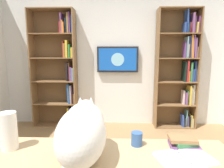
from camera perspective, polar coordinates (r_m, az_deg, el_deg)
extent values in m
cube|color=silver|center=(3.73, 0.84, 8.15)|extent=(4.52, 0.06, 2.70)
cube|color=brown|center=(3.84, 24.53, 3.90)|extent=(0.02, 0.28, 2.23)
cube|color=brown|center=(3.62, 13.51, 4.20)|extent=(0.02, 0.28, 2.23)
cube|color=brown|center=(3.84, 18.60, 4.24)|extent=(0.77, 0.01, 2.23)
cube|color=brown|center=(3.96, 18.35, -12.12)|extent=(0.73, 0.27, 0.02)
cube|color=brown|center=(3.82, 18.68, -5.90)|extent=(0.73, 0.27, 0.02)
cube|color=brown|center=(3.74, 19.01, 0.68)|extent=(0.73, 0.27, 0.02)
cube|color=brown|center=(3.70, 19.36, 7.48)|extent=(0.73, 0.27, 0.02)
cube|color=brown|center=(3.72, 19.72, 14.30)|extent=(0.73, 0.27, 0.02)
cube|color=brown|center=(3.80, 20.09, 20.95)|extent=(0.73, 0.27, 0.02)
cube|color=silver|center=(4.03, 23.20, -10.56)|extent=(0.02, 0.21, 0.17)
cube|color=gold|center=(4.01, 22.85, -10.19)|extent=(0.02, 0.23, 0.23)
cube|color=black|center=(4.00, 22.62, -10.43)|extent=(0.02, 0.16, 0.20)
cube|color=slate|center=(4.01, 22.04, -10.29)|extent=(0.05, 0.12, 0.21)
cube|color=#5E9A9C|center=(3.96, 21.72, -9.62)|extent=(0.04, 0.13, 0.33)
cube|color=#20222A|center=(3.99, 21.07, -10.70)|extent=(0.03, 0.20, 0.16)
cube|color=#364F9E|center=(3.94, 20.72, -10.32)|extent=(0.04, 0.17, 0.24)
cube|color=beige|center=(3.90, 23.52, -2.86)|extent=(0.04, 0.17, 0.38)
cube|color=silver|center=(3.88, 23.04, -3.34)|extent=(0.04, 0.17, 0.32)
cube|color=gold|center=(3.85, 22.56, -3.10)|extent=(0.02, 0.22, 0.36)
cube|color=#397F50|center=(3.86, 21.97, -3.68)|extent=(0.02, 0.17, 0.27)
cube|color=#7C4E87|center=(3.84, 21.70, -4.06)|extent=(0.03, 0.17, 0.23)
cube|color=silver|center=(3.85, 20.98, -3.74)|extent=(0.04, 0.14, 0.27)
cube|color=#294697|center=(3.84, 23.99, 3.64)|extent=(0.04, 0.16, 0.38)
cube|color=#334C9E|center=(3.81, 23.42, 2.49)|extent=(0.04, 0.15, 0.23)
cube|color=#378048|center=(3.81, 22.78, 3.48)|extent=(0.04, 0.22, 0.36)
cube|color=orange|center=(3.79, 22.23, 2.28)|extent=(0.02, 0.20, 0.20)
cube|color=red|center=(3.78, 21.86, 3.74)|extent=(0.03, 0.24, 0.39)
cube|color=black|center=(3.76, 21.33, 3.65)|extent=(0.03, 0.20, 0.38)
cube|color=olive|center=(3.81, 24.45, 8.85)|extent=(0.02, 0.18, 0.20)
cube|color=#7B5084|center=(3.80, 23.99, 10.10)|extent=(0.04, 0.18, 0.36)
cube|color=#7A4C85|center=(3.78, 23.49, 10.51)|extent=(0.03, 0.19, 0.41)
cube|color=orange|center=(3.77, 23.16, 10.53)|extent=(0.05, 0.19, 0.41)
cube|color=#2A4098|center=(3.77, 22.62, 10.41)|extent=(0.05, 0.12, 0.39)
cube|color=silver|center=(3.76, 22.04, 9.39)|extent=(0.03, 0.20, 0.25)
cube|color=#72979D|center=(3.75, 21.76, 10.40)|extent=(0.02, 0.23, 0.38)
cube|color=#724590|center=(3.73, 21.34, 9.81)|extent=(0.02, 0.14, 0.30)
cube|color=#804084|center=(3.85, 24.95, 16.18)|extent=(0.02, 0.15, 0.30)
cube|color=gold|center=(3.84, 24.36, 15.40)|extent=(0.03, 0.21, 0.19)
cube|color=#744D80|center=(3.82, 23.94, 16.25)|extent=(0.04, 0.14, 0.29)
cube|color=#84507D|center=(3.82, 23.35, 16.70)|extent=(0.03, 0.22, 0.34)
cube|color=#BA2C3A|center=(3.80, 22.70, 15.55)|extent=(0.04, 0.15, 0.18)
cube|color=black|center=(3.77, 22.24, 15.63)|extent=(0.03, 0.22, 0.18)
cube|color=#2B4A98|center=(3.79, 21.93, 17.34)|extent=(0.04, 0.21, 0.41)
cube|color=#304D96|center=(3.77, 21.35, 15.72)|extent=(0.03, 0.16, 0.19)
cube|color=brown|center=(3.64, -11.26, 4.35)|extent=(0.02, 0.28, 2.24)
cube|color=brown|center=(3.91, -23.16, 4.11)|extent=(0.02, 0.28, 2.24)
cube|color=brown|center=(3.88, -16.78, 4.42)|extent=(0.85, 0.01, 2.24)
cube|color=brown|center=(4.00, -16.67, -11.82)|extent=(0.80, 0.27, 0.02)
cube|color=brown|center=(3.86, -16.97, -5.64)|extent=(0.80, 0.27, 0.02)
cube|color=brown|center=(3.78, -17.27, 0.89)|extent=(0.80, 0.27, 0.02)
cube|color=brown|center=(3.75, -17.58, 7.63)|extent=(0.80, 0.27, 0.02)
cube|color=brown|center=(3.77, -17.91, 14.39)|extent=(0.80, 0.27, 0.02)
cube|color=brown|center=(3.84, -18.25, 20.99)|extent=(0.80, 0.27, 0.02)
cube|color=#384799|center=(3.85, -11.40, -9.72)|extent=(0.04, 0.21, 0.32)
cube|color=#B03833|center=(3.88, -11.94, -10.71)|extent=(0.02, 0.17, 0.18)
cube|color=black|center=(3.84, -12.55, -9.52)|extent=(0.04, 0.21, 0.36)
cube|color=gold|center=(3.86, -13.09, -9.47)|extent=(0.03, 0.19, 0.35)
cube|color=olive|center=(3.89, -13.65, -10.15)|extent=(0.03, 0.12, 0.25)
cube|color=gold|center=(3.74, -11.44, -4.26)|extent=(0.02, 0.17, 0.19)
cube|color=#2A182B|center=(3.73, -11.90, -3.05)|extent=(0.03, 0.22, 0.35)
cube|color=beige|center=(3.73, -12.44, -3.06)|extent=(0.04, 0.15, 0.35)
cube|color=#285498|center=(3.73, -13.08, -2.89)|extent=(0.05, 0.17, 0.38)
cube|color=#5F8FAC|center=(3.66, -11.76, 2.99)|extent=(0.03, 0.23, 0.25)
cube|color=#7F4085|center=(3.67, -12.42, 3.10)|extent=(0.03, 0.18, 0.27)
cube|color=#A06B3E|center=(3.68, -12.92, 3.76)|extent=(0.02, 0.15, 0.35)
cube|color=black|center=(3.68, -13.42, 3.84)|extent=(0.03, 0.21, 0.36)
cube|color=gold|center=(3.64, -12.03, 9.45)|extent=(0.04, 0.20, 0.19)
cube|color=#317D3D|center=(3.65, -12.75, 9.85)|extent=(0.03, 0.22, 0.24)
cube|color=gold|center=(3.66, -13.51, 10.40)|extent=(0.04, 0.22, 0.31)
cube|color=#9A6336|center=(3.67, -14.17, 9.95)|extent=(0.03, 0.20, 0.26)
cube|color=#AB2E24|center=(3.69, -14.59, 10.27)|extent=(0.02, 0.15, 0.31)
cube|color=#25469B|center=(3.69, -12.21, 17.47)|extent=(0.03, 0.14, 0.33)
cube|color=#7E4689|center=(3.70, -12.75, 17.83)|extent=(0.02, 0.17, 0.38)
cube|color=olive|center=(3.71, -13.25, 17.65)|extent=(0.03, 0.19, 0.36)
cube|color=black|center=(3.70, -13.85, 16.88)|extent=(0.04, 0.18, 0.26)
cube|color=orange|center=(3.70, -14.41, 16.32)|extent=(0.02, 0.22, 0.19)
cube|color=orange|center=(3.72, -14.73, 16.56)|extent=(0.02, 0.23, 0.23)
cube|color=#754289|center=(3.74, -15.12, 17.53)|extent=(0.02, 0.22, 0.36)
cube|color=#BD3732|center=(3.74, -15.52, 16.31)|extent=(0.02, 0.17, 0.21)
cube|color=black|center=(3.65, 1.75, 7.56)|extent=(0.80, 0.06, 0.50)
cube|color=blue|center=(3.61, 1.75, 7.55)|extent=(0.73, 0.01, 0.43)
cylinder|color=#8CCCEA|center=(3.61, 1.75, 7.55)|extent=(0.25, 0.00, 0.25)
cube|color=tan|center=(1.23, -0.76, -22.97)|extent=(1.62, 0.60, 0.03)
ellipsoid|color=white|center=(1.14, -9.40, -15.38)|extent=(0.29, 0.47, 0.34)
ellipsoid|color=white|center=(1.22, -8.47, -11.56)|extent=(0.25, 0.26, 0.25)
sphere|color=white|center=(1.26, -8.05, -7.74)|extent=(0.13, 0.13, 0.13)
cone|color=white|center=(1.24, -6.47, -5.63)|extent=(0.06, 0.06, 0.07)
cone|color=white|center=(1.25, -9.72, -5.56)|extent=(0.06, 0.06, 0.07)
cone|color=beige|center=(1.23, -6.51, -5.92)|extent=(0.03, 0.03, 0.05)
cone|color=beige|center=(1.25, -9.77, -5.85)|extent=(0.03, 0.03, 0.05)
cube|color=white|center=(1.36, 24.69, -19.68)|extent=(0.21, 0.25, 0.01)
cube|color=white|center=(1.26, 17.90, -21.60)|extent=(0.21, 0.25, 0.01)
cube|color=white|center=(1.31, 21.44, -20.64)|extent=(0.09, 0.22, 0.01)
cube|color=white|center=(1.36, 24.72, -19.34)|extent=(0.19, 0.24, 0.01)
cube|color=white|center=(1.26, 17.92, -21.24)|extent=(0.19, 0.24, 0.01)
cylinder|color=silver|center=(1.26, 23.38, -21.29)|extent=(0.02, 0.02, 0.01)
cylinder|color=silver|center=(1.30, 21.48, -20.06)|extent=(0.02, 0.02, 0.01)
cylinder|color=silver|center=(1.35, 19.74, -18.89)|extent=(0.02, 0.02, 0.01)
cylinder|color=white|center=(1.47, -29.22, -12.50)|extent=(0.11, 0.11, 0.26)
cylinder|color=#335999|center=(1.38, 7.63, -16.38)|extent=(0.08, 0.08, 0.10)
cube|color=#7A4C84|center=(1.46, 21.25, -17.11)|extent=(0.21, 0.16, 0.02)
cube|color=#387A47|center=(1.45, 21.33, -16.27)|extent=(0.16, 0.15, 0.03)
cube|color=#996B42|center=(1.44, 20.81, -15.43)|extent=(0.19, 0.14, 0.02)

